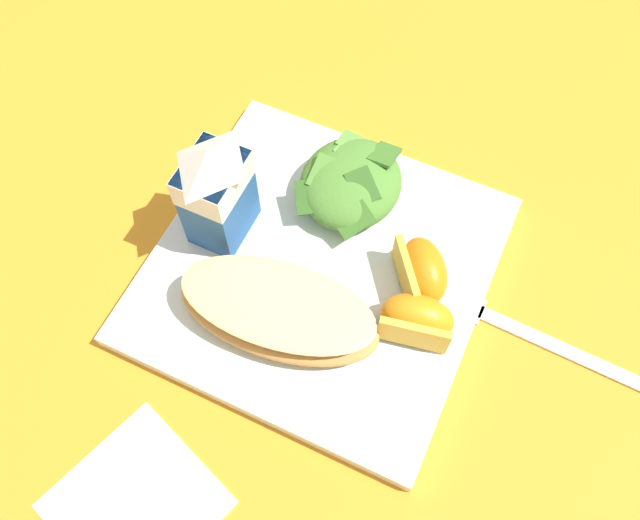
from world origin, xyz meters
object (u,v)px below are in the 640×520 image
white_plate (320,269)px  orange_wedge_front (417,319)px  cheesy_pizza_bread (278,310)px  green_salad_pile (351,183)px  milk_carton (217,188)px  orange_wedge_middle (422,270)px  metal_fork (529,334)px  paper_napkin (135,504)px

white_plate → orange_wedge_front: 0.10m
cheesy_pizza_bread → green_salad_pile: bearing=-1.5°
milk_carton → orange_wedge_middle: bearing=-83.2°
orange_wedge_front → orange_wedge_middle: size_ratio=0.94×
green_salad_pile → milk_carton: size_ratio=0.96×
milk_carton → orange_wedge_front: 0.19m
green_salad_pile → metal_fork: bearing=-106.2°
cheesy_pizza_bread → green_salad_pile: size_ratio=1.69×
white_plate → green_salad_pile: bearing=4.3°
green_salad_pile → milk_carton: bearing=130.8°
white_plate → green_salad_pile: size_ratio=2.65×
paper_napkin → cheesy_pizza_bread: bearing=-11.2°
milk_carton → cheesy_pizza_bread: bearing=-125.8°
orange_wedge_front → orange_wedge_middle: bearing=15.1°
orange_wedge_middle → paper_napkin: orange_wedge_middle is taller
orange_wedge_front → orange_wedge_middle: same height
cheesy_pizza_bread → milk_carton: (0.06, 0.08, 0.04)m
milk_carton → paper_napkin: size_ratio=1.00×
orange_wedge_middle → metal_fork: 0.11m
green_salad_pile → orange_wedge_front: bearing=-134.2°
green_salad_pile → orange_wedge_middle: bearing=-121.7°
white_plate → milk_carton: (0.00, 0.09, 0.07)m
white_plate → cheesy_pizza_bread: 0.07m
green_salad_pile → orange_wedge_middle: size_ratio=1.52×
milk_carton → metal_fork: size_ratio=0.58×
white_plate → paper_napkin: size_ratio=2.55×
orange_wedge_front → paper_napkin: 0.26m
cheesy_pizza_bread → milk_carton: 0.11m
white_plate → paper_napkin: bearing=169.4°
metal_fork → green_salad_pile: bearing=73.8°
milk_carton → orange_wedge_front: milk_carton is taller
white_plate → paper_napkin: 0.24m
milk_carton → paper_napkin: bearing=-168.0°
orange_wedge_middle → white_plate: bearing=105.0°
white_plate → cheesy_pizza_bread: bearing=171.2°
green_salad_pile → metal_fork: 0.20m
white_plate → green_salad_pile: green_salad_pile is taller
white_plate → orange_wedge_middle: bearing=-75.0°
white_plate → orange_wedge_middle: (0.02, -0.08, 0.03)m
orange_wedge_middle → paper_napkin: 0.29m
milk_carton → orange_wedge_middle: milk_carton is taller
milk_carton → white_plate: bearing=-90.8°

